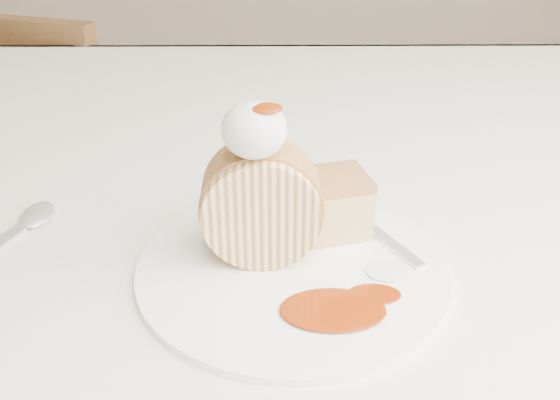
{
  "coord_description": "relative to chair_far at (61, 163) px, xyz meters",
  "views": [
    {
      "loc": [
        -0.02,
        -0.42,
        1.05
      ],
      "look_at": [
        -0.01,
        0.0,
        0.81
      ],
      "focal_mm": 40.0,
      "sensor_mm": 36.0,
      "label": 1
    }
  ],
  "objects": [
    {
      "name": "table",
      "position": [
        0.48,
        -0.6,
        0.21
      ],
      "size": [
        1.4,
        0.9,
        0.75
      ],
      "color": "silver",
      "rests_on": "ground"
    },
    {
      "name": "chair_far",
      "position": [
        0.0,
        0.0,
        0.0
      ],
      "size": [
        0.46,
        0.46,
        0.78
      ],
      "rotation": [
        0.0,
        0.0,
        2.84
      ],
      "color": "brown",
      "rests_on": "ground"
    },
    {
      "name": "plate",
      "position": [
        0.48,
        -0.81,
        0.31
      ],
      "size": [
        0.31,
        0.31,
        0.01
      ],
      "primitive_type": "cylinder",
      "rotation": [
        0.0,
        0.0,
        0.26
      ],
      "color": "white",
      "rests_on": "table"
    },
    {
      "name": "roulade_slice",
      "position": [
        0.46,
        -0.79,
        0.36
      ],
      "size": [
        0.09,
        0.05,
        0.09
      ],
      "primitive_type": "cylinder",
      "rotation": [
        1.57,
        0.0,
        0.02
      ],
      "color": "beige",
      "rests_on": "plate"
    },
    {
      "name": "cake_chunk",
      "position": [
        0.52,
        -0.76,
        0.33
      ],
      "size": [
        0.07,
        0.06,
        0.05
      ],
      "primitive_type": "cube",
      "rotation": [
        0.0,
        0.0,
        0.26
      ],
      "color": "#B37644",
      "rests_on": "plate"
    },
    {
      "name": "whipped_cream",
      "position": [
        0.45,
        -0.8,
        0.42
      ],
      "size": [
        0.05,
        0.05,
        0.04
      ],
      "primitive_type": "ellipsoid",
      "color": "silver",
      "rests_on": "roulade_slice"
    },
    {
      "name": "caramel_drizzle",
      "position": [
        0.46,
        -0.8,
        0.45
      ],
      "size": [
        0.02,
        0.02,
        0.01
      ],
      "primitive_type": "ellipsoid",
      "color": "maroon",
      "rests_on": "whipped_cream"
    },
    {
      "name": "caramel_pool",
      "position": [
        0.51,
        -0.87,
        0.31
      ],
      "size": [
        0.09,
        0.07,
        0.0
      ],
      "primitive_type": null,
      "rotation": [
        0.0,
        0.0,
        0.26
      ],
      "color": "maroon",
      "rests_on": "plate"
    },
    {
      "name": "fork",
      "position": [
        0.56,
        -0.77,
        0.31
      ],
      "size": [
        0.09,
        0.14,
        0.0
      ],
      "primitive_type": "cube",
      "rotation": [
        0.0,
        0.0,
        0.51
      ],
      "color": "silver",
      "rests_on": "plate"
    }
  ]
}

